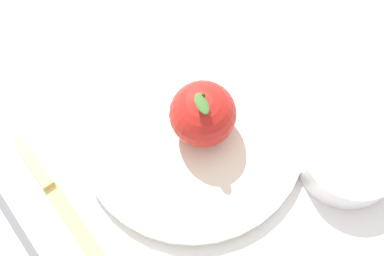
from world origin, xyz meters
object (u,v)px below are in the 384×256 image
(dinner_plate, at_px, (192,131))
(knife, at_px, (53,192))
(apple, at_px, (203,114))
(side_bowl, at_px, (350,154))

(dinner_plate, distance_m, knife, 0.17)
(dinner_plate, bearing_deg, apple, 113.77)
(knife, bearing_deg, side_bowl, 107.20)
(apple, xyz_separation_m, knife, (0.10, -0.15, -0.05))
(dinner_plate, bearing_deg, knife, -54.90)
(dinner_plate, distance_m, side_bowl, 0.18)
(side_bowl, relative_size, knife, 0.74)
(apple, relative_size, side_bowl, 0.76)
(dinner_plate, relative_size, side_bowl, 2.27)
(side_bowl, xyz_separation_m, knife, (0.10, -0.32, -0.02))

